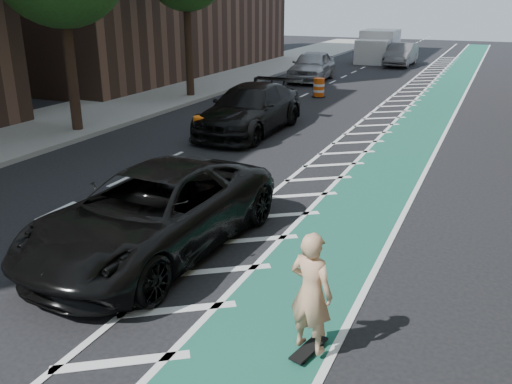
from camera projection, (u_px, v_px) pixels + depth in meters
The scene contains 15 objects.
ground at pixel (100, 290), 8.93m from camera, with size 120.00×120.00×0.00m, color black.
bike_lane at pixel (397, 157), 16.35m from camera, with size 2.00×90.00×0.01m, color #19594A.
buffer_strip at pixel (348, 151), 16.92m from camera, with size 1.40×90.00×0.01m, color silver.
sidewalk_left at pixel (73, 119), 21.15m from camera, with size 5.00×90.00×0.15m, color gray.
curb_left at pixel (125, 124), 20.20m from camera, with size 0.12×90.00×0.16m, color gray.
skateboard at pixel (309, 349), 7.31m from camera, with size 0.35×0.73×0.09m.
skateboarder at pixel (311, 292), 7.02m from camera, with size 0.62×0.41×1.69m, color tan.
suv_near at pixel (154, 212), 10.07m from camera, with size 2.60×5.64×1.57m, color black.
suv_far at pixel (250, 109), 19.10m from camera, with size 2.30×5.66×1.64m, color black.
car_silver at pixel (312, 66), 30.95m from camera, with size 2.00×4.97×1.69m, color #9D9DA2.
car_grey at pixel (401, 55), 37.78m from camera, with size 1.62×4.66×1.54m, color #5E5F63.
box_truck at pixel (378, 47), 40.37m from camera, with size 2.53×5.42×2.24m.
barrel_a at pixel (202, 131), 17.73m from camera, with size 0.66×0.66×0.90m.
barrel_b at pixel (264, 112), 20.57m from camera, with size 0.67×0.67×0.92m.
barrel_c at pixel (319, 88), 26.01m from camera, with size 0.66×0.66×0.90m.
Camera 1 is at (5.58, -6.10, 4.55)m, focal length 38.00 mm.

